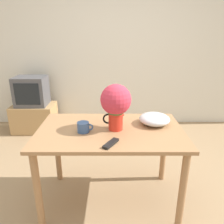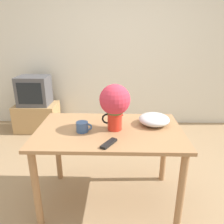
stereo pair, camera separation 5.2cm
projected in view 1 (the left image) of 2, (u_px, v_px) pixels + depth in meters
name	position (u px, v px, depth m)	size (l,w,h in m)	color
ground_plane	(122.00, 199.00, 2.20)	(12.00, 12.00, 0.00)	#9E7F5B
wall_back	(118.00, 51.00, 3.70)	(8.00, 0.05, 2.60)	silver
table	(109.00, 141.00, 1.98)	(1.29, 0.79, 0.78)	#A3754C
flower_vase	(115.00, 103.00, 1.85)	(0.26, 0.26, 0.41)	red
coffee_mug	(83.00, 127.00, 1.87)	(0.14, 0.10, 0.09)	#385689
white_bowl	(154.00, 119.00, 2.03)	(0.28, 0.28, 0.10)	silver
remote_control	(110.00, 143.00, 1.66)	(0.13, 0.17, 0.02)	black
tv_stand	(34.00, 118.00, 3.69)	(0.68, 0.47, 0.46)	tan
tv_set	(30.00, 91.00, 3.53)	(0.49, 0.40, 0.47)	#4C4C51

